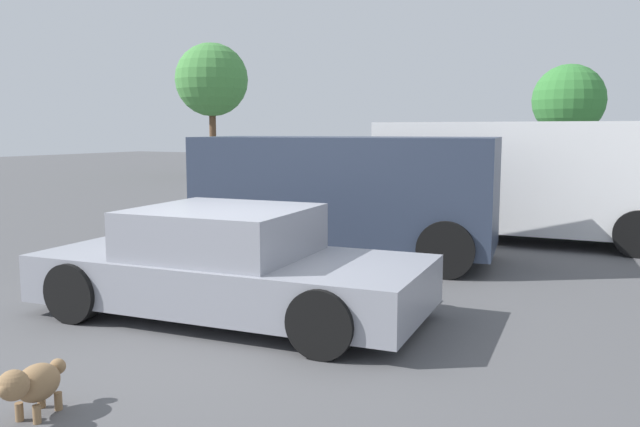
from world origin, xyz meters
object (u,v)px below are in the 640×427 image
object	(u,v)px
sedan_foreground	(230,266)
dog	(32,384)
van_white	(521,176)
suv_dark	(347,193)

from	to	relation	value
sedan_foreground	dog	distance (m)	2.79
sedan_foreground	dog	bearing A→B (deg)	-89.26
dog	van_white	distance (m)	9.53
sedan_foreground	suv_dark	size ratio (longest dim) A/B	0.91
suv_dark	sedan_foreground	bearing A→B (deg)	-95.75
dog	suv_dark	world-z (taller)	suv_dark
sedan_foreground	dog	size ratio (longest dim) A/B	7.08
suv_dark	van_white	bearing A→B (deg)	47.37
suv_dark	dog	bearing A→B (deg)	-94.80
sedan_foreground	suv_dark	distance (m)	3.49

